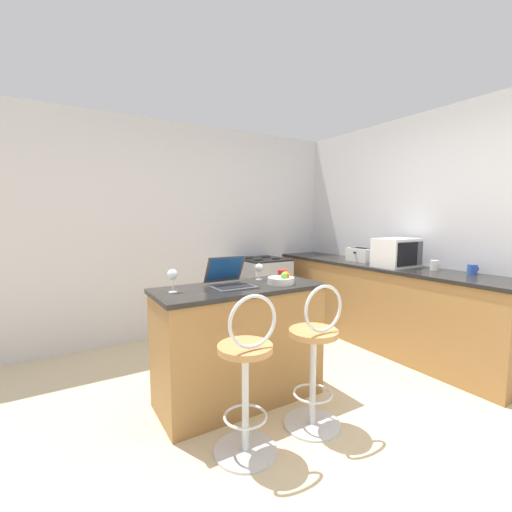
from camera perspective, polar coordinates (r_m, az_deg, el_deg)
name	(u,v)px	position (r m, az deg, el deg)	size (l,w,h in m)	color
ground_plane	(333,428)	(2.73, 12.69, -26.17)	(20.00, 20.00, 0.00)	beige
wall_back	(198,230)	(4.43, -9.68, 4.21)	(12.00, 0.06, 2.60)	silver
wall_right	(488,235)	(3.93, 34.17, 2.92)	(0.06, 12.00, 2.60)	silver
breakfast_bar	(240,343)	(2.82, -2.76, -14.34)	(1.32, 0.58, 0.93)	#9E703D
counter_right	(377,303)	(4.28, 19.53, -7.44)	(0.63, 2.98, 0.93)	#9E703D
bar_stool_near	(247,379)	(2.21, -1.57, -19.84)	(0.40, 0.40, 1.03)	silver
bar_stool_far	(315,360)	(2.50, 9.77, -16.73)	(0.40, 0.40, 1.03)	silver
laptop	(229,279)	(2.69, -4.44, -3.79)	(0.32, 0.33, 0.23)	#47474C
microwave	(397,253)	(4.02, 22.39, 0.53)	(0.46, 0.33, 0.31)	white
toaster	(361,255)	(4.39, 17.07, 0.22)	(0.22, 0.32, 0.16)	silver
stove_range	(263,293)	(4.56, 1.11, -6.21)	(0.57, 0.61, 0.94)	#9EA3A8
fruit_bowl	(282,280)	(2.77, 4.33, -3.95)	(0.21, 0.21, 0.11)	silver
mug_blue	(473,269)	(3.81, 32.39, -1.90)	(0.10, 0.09, 0.10)	#2D51AD
mug_white	(435,265)	(3.93, 27.61, -1.38)	(0.10, 0.08, 0.10)	white
wine_glass_short	(259,268)	(2.95, 0.53, -2.04)	(0.07, 0.07, 0.14)	silver
wine_glass_tall	(173,275)	(2.52, -13.75, -3.12)	(0.08, 0.08, 0.17)	silver
mug_red	(283,275)	(2.96, 4.46, -3.13)	(0.10, 0.08, 0.09)	red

